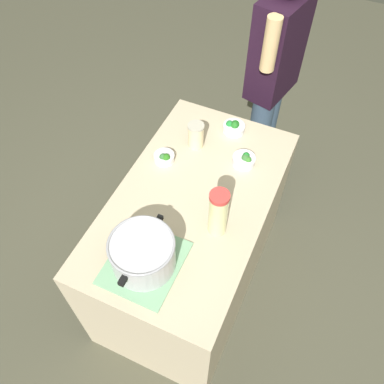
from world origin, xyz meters
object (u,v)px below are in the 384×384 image
broccoli_bowl_back (164,158)px  person_cook (272,80)px  cooking_pot (143,253)px  mason_jar (196,135)px  lemonade_pitcher (218,213)px  broccoli_bowl_center (234,127)px  broccoli_bowl_front (244,160)px

broccoli_bowl_back → person_cook: person_cook is taller
cooking_pot → mason_jar: size_ratio=2.40×
cooking_pot → lemonade_pitcher: (0.29, -0.22, 0.04)m
person_cook → lemonade_pitcher: bearing=-175.3°
person_cook → cooking_pot: bearing=174.7°
cooking_pot → broccoli_bowl_back: bearing=18.2°
broccoli_bowl_center → broccoli_bowl_back: size_ratio=1.13×
cooking_pot → broccoli_bowl_back: size_ratio=3.29×
cooking_pot → broccoli_bowl_center: cooking_pot is taller
lemonade_pitcher → mason_jar: 0.55m
broccoli_bowl_center → broccoli_bowl_front: bearing=-146.2°
broccoli_bowl_back → mason_jar: bearing=-31.4°
mason_jar → person_cook: size_ratio=0.09×
lemonade_pitcher → person_cook: (1.11, 0.09, -0.10)m
cooking_pot → mason_jar: bearing=6.5°
cooking_pot → person_cook: person_cook is taller
lemonade_pitcher → broccoli_bowl_front: size_ratio=2.25×
broccoli_bowl_front → broccoli_bowl_back: size_ratio=1.11×
broccoli_bowl_center → person_cook: person_cook is taller
mason_jar → cooking_pot: bearing=-173.5°
lemonade_pitcher → broccoli_bowl_front: bearing=3.1°
broccoli_bowl_back → person_cook: bearing=-20.9°
broccoli_bowl_center → broccoli_bowl_back: broccoli_bowl_center is taller
cooking_pot → broccoli_bowl_front: bearing=-15.3°
broccoli_bowl_center → broccoli_bowl_back: bearing=145.0°
cooking_pot → broccoli_bowl_center: 0.93m
broccoli_bowl_back → cooking_pot: bearing=-161.8°
mason_jar → person_cook: (0.66, -0.21, -0.04)m
mason_jar → person_cook: person_cook is taller
mason_jar → broccoli_bowl_back: bearing=148.6°
cooking_pot → person_cook: bearing=-5.3°
mason_jar → broccoli_bowl_center: (0.19, -0.15, -0.05)m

